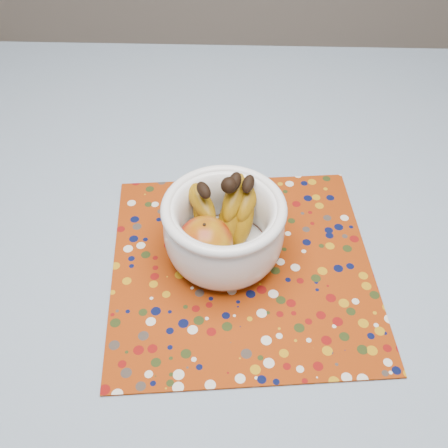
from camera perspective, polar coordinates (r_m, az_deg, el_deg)
name	(u,v)px	position (r m, az deg, el deg)	size (l,w,h in m)	color
table	(224,274)	(0.94, 0.04, -5.43)	(1.20, 1.20, 0.75)	brown
tablecloth	(224,244)	(0.88, 0.04, -2.18)	(1.32, 1.32, 0.01)	slate
placemat	(242,266)	(0.84, 1.97, -4.60)	(0.41, 0.41, 0.00)	#832B07
fruit_bowl	(224,223)	(0.81, -0.04, 0.09)	(0.19, 0.20, 0.14)	white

